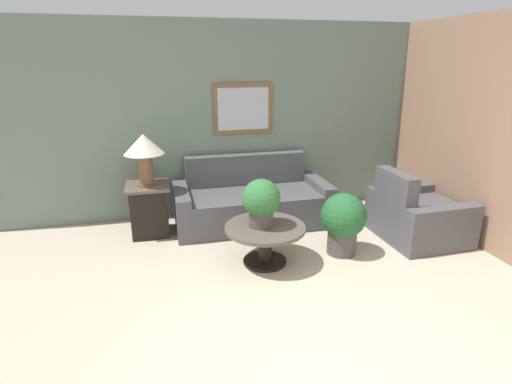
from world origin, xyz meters
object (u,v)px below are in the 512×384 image
(armchair, at_px, (417,216))
(side_table, at_px, (149,209))
(coffee_table, at_px, (265,236))
(potted_plant_floor, at_px, (343,220))
(potted_plant_on_table, at_px, (261,201))
(table_lamp, at_px, (144,149))
(couch_main, at_px, (252,202))

(armchair, height_order, side_table, armchair)
(coffee_table, distance_m, potted_plant_floor, 0.91)
(side_table, relative_size, potted_plant_on_table, 1.27)
(side_table, bearing_deg, table_lamp, -63.43)
(side_table, bearing_deg, coffee_table, -42.11)
(potted_plant_on_table, bearing_deg, couch_main, 81.61)
(couch_main, bearing_deg, potted_plant_floor, -55.31)
(couch_main, xyz_separation_m, potted_plant_on_table, (-0.16, -1.12, 0.43))
(coffee_table, height_order, table_lamp, table_lamp)
(side_table, distance_m, potted_plant_on_table, 1.62)
(table_lamp, distance_m, potted_plant_on_table, 1.62)
(couch_main, xyz_separation_m, coffee_table, (-0.13, -1.14, 0.03))
(armchair, xyz_separation_m, coffee_table, (-1.98, -0.17, 0.03))
(couch_main, xyz_separation_m, armchair, (1.85, -0.97, -0.00))
(couch_main, relative_size, coffee_table, 2.36)
(armchair, distance_m, side_table, 3.31)
(armchair, height_order, table_lamp, table_lamp)
(potted_plant_on_table, relative_size, potted_plant_floor, 0.72)
(coffee_table, height_order, side_table, side_table)
(coffee_table, bearing_deg, side_table, 137.89)
(side_table, distance_m, potted_plant_floor, 2.37)
(table_lamp, bearing_deg, coffee_table, -42.11)
(coffee_table, distance_m, table_lamp, 1.80)
(table_lamp, height_order, potted_plant_on_table, table_lamp)
(armchair, distance_m, potted_plant_floor, 1.09)
(coffee_table, bearing_deg, couch_main, 83.66)
(potted_plant_on_table, bearing_deg, coffee_table, -25.04)
(couch_main, distance_m, side_table, 1.33)
(couch_main, xyz_separation_m, potted_plant_floor, (0.78, -1.13, 0.12))
(armchair, distance_m, coffee_table, 1.98)
(armchair, height_order, potted_plant_floor, armchair)
(table_lamp, bearing_deg, potted_plant_on_table, -42.56)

